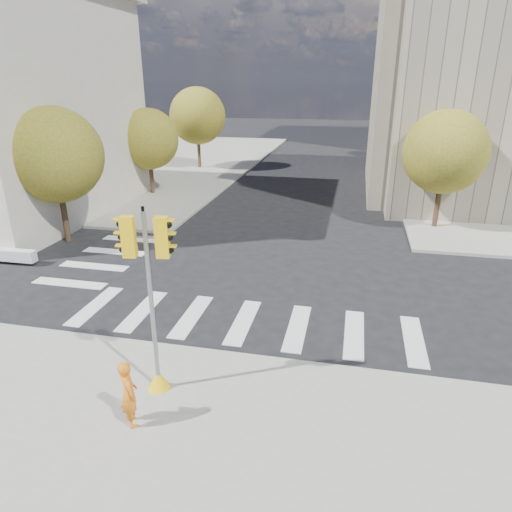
{
  "coord_description": "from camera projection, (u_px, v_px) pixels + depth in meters",
  "views": [
    {
      "loc": [
        3.14,
        -14.86,
        7.49
      ],
      "look_at": [
        0.18,
        -1.3,
        2.1
      ],
      "focal_mm": 32.0,
      "sensor_mm": 36.0,
      "label": 1
    }
  ],
  "objects": [
    {
      "name": "tree_re_far",
      "position": [
        405.0,
        119.0,
        44.94
      ],
      "size": [
        4.0,
        4.0,
        5.88
      ],
      "color": "#382616",
      "rests_on": "ground"
    },
    {
      "name": "lamp_far",
      "position": [
        418.0,
        115.0,
        39.12
      ],
      "size": [
        0.35,
        0.18,
        8.11
      ],
      "color": "black",
      "rests_on": "sidewalk_far_right"
    },
    {
      "name": "lamp_near",
      "position": [
        444.0,
        133.0,
        26.37
      ],
      "size": [
        0.35,
        0.18,
        8.11
      ],
      "color": "black",
      "rests_on": "sidewalk_far_right"
    },
    {
      "name": "tree_lw_far",
      "position": [
        197.0,
        116.0,
        39.17
      ],
      "size": [
        4.8,
        4.8,
        6.95
      ],
      "color": "#382616",
      "rests_on": "ground"
    },
    {
      "name": "tree_lw_mid",
      "position": [
        148.0,
        139.0,
        30.34
      ],
      "size": [
        4.0,
        4.0,
        5.77
      ],
      "color": "#382616",
      "rests_on": "ground"
    },
    {
      "name": "photographer",
      "position": [
        129.0,
        393.0,
        10.13
      ],
      "size": [
        0.7,
        0.7,
        1.64
      ],
      "primitive_type": "imported",
      "rotation": [
        0.0,
        0.0,
        2.34
      ],
      "color": "orange",
      "rests_on": "sidewalk_near"
    },
    {
      "name": "sidewalk_far_left",
      "position": [
        114.0,
        161.0,
        44.5
      ],
      "size": [
        28.0,
        40.0,
        0.15
      ],
      "primitive_type": "cube",
      "color": "gray",
      "rests_on": "ground"
    },
    {
      "name": "tree_re_mid",
      "position": [
        419.0,
        124.0,
        33.84
      ],
      "size": [
        4.6,
        4.6,
        6.66
      ],
      "color": "#382616",
      "rests_on": "ground"
    },
    {
      "name": "traffic_signal",
      "position": [
        153.0,
        317.0,
        10.89
      ],
      "size": [
        1.08,
        0.56,
        4.77
      ],
      "rotation": [
        0.0,
        0.0,
        0.17
      ],
      "color": "yellow",
      "rests_on": "sidewalk_near"
    },
    {
      "name": "tree_lw_near",
      "position": [
        55.0,
        155.0,
        21.08
      ],
      "size": [
        4.4,
        4.4,
        6.41
      ],
      "color": "#382616",
      "rests_on": "ground"
    },
    {
      "name": "tree_re_near",
      "position": [
        445.0,
        152.0,
        23.02
      ],
      "size": [
        4.2,
        4.2,
        6.16
      ],
      "color": "#382616",
      "rests_on": "ground"
    },
    {
      "name": "ground",
      "position": [
        259.0,
        296.0,
        16.87
      ],
      "size": [
        160.0,
        160.0,
        0.0
      ],
      "primitive_type": "plane",
      "color": "black",
      "rests_on": "ground"
    }
  ]
}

